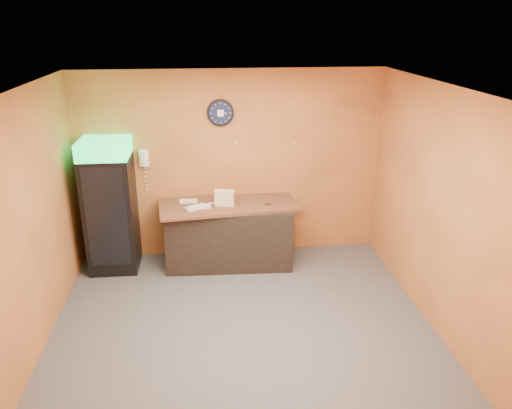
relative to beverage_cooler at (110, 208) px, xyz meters
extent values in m
plane|color=#47474C|center=(1.73, -1.61, -0.94)|extent=(4.50, 4.50, 0.00)
cube|color=#CC7B39|center=(1.73, 0.39, 0.46)|extent=(4.50, 0.02, 2.80)
cube|color=#CC7B39|center=(-0.52, -1.61, 0.46)|extent=(0.02, 4.00, 2.80)
cube|color=#CC7B39|center=(3.98, -1.61, 0.46)|extent=(0.02, 4.00, 2.80)
cube|color=white|center=(1.73, -1.61, 1.86)|extent=(4.50, 4.00, 0.02)
cube|color=black|center=(0.00, 0.04, -0.10)|extent=(0.67, 0.67, 1.68)
cube|color=#1AE366|center=(0.00, 0.04, 0.86)|extent=(0.67, 0.67, 0.24)
cube|color=black|center=(0.00, -0.30, -0.03)|extent=(0.56, 0.02, 1.44)
cube|color=black|center=(1.67, -0.01, -0.48)|extent=(1.84, 0.88, 0.90)
cylinder|color=black|center=(1.60, 0.37, 1.25)|extent=(0.38, 0.05, 0.38)
cylinder|color=#0F1433|center=(1.60, 0.34, 1.25)|extent=(0.33, 0.01, 0.33)
cube|color=white|center=(1.60, 0.33, 1.25)|extent=(0.09, 0.00, 0.09)
cube|color=white|center=(0.49, 0.35, 0.62)|extent=(0.13, 0.08, 0.24)
cube|color=white|center=(0.49, 0.30, 0.62)|extent=(0.05, 0.04, 0.20)
cube|color=brown|center=(1.67, -0.01, -0.01)|extent=(2.05, 1.04, 0.04)
cube|color=beige|center=(1.61, -0.08, 0.04)|extent=(0.29, 0.16, 0.06)
cube|color=beige|center=(1.61, -0.08, 0.09)|extent=(0.29, 0.16, 0.06)
cube|color=beige|center=(1.61, -0.08, 0.15)|extent=(0.29, 0.16, 0.06)
cube|color=beige|center=(1.61, -0.08, 0.21)|extent=(0.29, 0.16, 0.06)
cube|color=silver|center=(1.21, -0.17, 0.03)|extent=(0.32, 0.26, 0.04)
cube|color=silver|center=(1.27, -0.16, 0.03)|extent=(0.30, 0.17, 0.04)
cube|color=silver|center=(1.10, 0.11, 0.02)|extent=(0.26, 0.11, 0.04)
cylinder|color=silver|center=(1.56, 0.00, 0.04)|extent=(0.07, 0.07, 0.07)
camera|label=1|loc=(1.34, -6.75, 2.54)|focal=35.00mm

